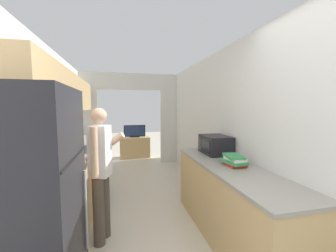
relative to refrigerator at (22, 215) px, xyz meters
name	(u,v)px	position (x,y,z in m)	size (l,w,h in m)	color
wall_left	(46,116)	(-0.31, 1.55, 0.61)	(0.38, 7.18, 2.50)	silver
wall_right	(232,131)	(2.27, 1.17, 0.38)	(0.06, 7.18, 2.50)	silver
wall_far_with_doorway	(130,112)	(0.94, 4.19, 0.58)	(2.99, 0.06, 2.50)	silver
counter_left	(79,173)	(-0.05, 2.19, -0.41)	(0.62, 3.53, 0.90)	tan
counter_right	(230,202)	(1.94, 0.62, -0.41)	(0.62, 2.15, 0.90)	tan
refrigerator	(22,215)	(0.00, 0.00, 0.00)	(0.73, 0.77, 1.73)	black
range_oven	(77,176)	(-0.04, 2.03, -0.41)	(0.66, 0.74, 1.04)	black
person	(101,171)	(0.43, 0.93, -0.02)	(0.51, 0.44, 1.59)	#4C4238
microwave	(215,145)	(2.04, 1.25, 0.17)	(0.36, 0.49, 0.27)	black
book_stack	(234,160)	(1.98, 0.61, 0.10)	(0.24, 0.32, 0.13)	red
tv_cabinet	(135,147)	(1.10, 4.95, -0.54)	(0.92, 0.42, 0.65)	tan
television	(135,131)	(1.10, 4.91, -0.03)	(0.66, 0.16, 0.38)	black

